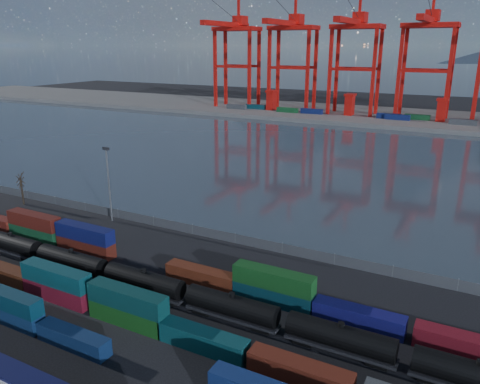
% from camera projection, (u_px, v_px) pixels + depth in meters
% --- Properties ---
extents(ground, '(700.00, 700.00, 0.00)m').
position_uv_depth(ground, '(144.00, 311.00, 68.24)').
color(ground, black).
rests_on(ground, ground).
extents(harbor_water, '(700.00, 700.00, 0.00)m').
position_uv_depth(harbor_water, '(345.00, 161.00, 156.71)').
color(harbor_water, '#313D48').
rests_on(harbor_water, ground).
extents(far_quay, '(700.00, 70.00, 2.00)m').
position_uv_depth(far_quay, '(401.00, 118.00, 244.88)').
color(far_quay, '#514F4C').
rests_on(far_quay, ground).
extents(container_row_south, '(138.99, 2.25, 4.79)m').
position_uv_depth(container_row_south, '(132.00, 356.00, 55.22)').
color(container_row_south, '#424547').
rests_on(container_row_south, ground).
extents(container_row_mid, '(141.93, 2.53, 5.38)m').
position_uv_depth(container_row_mid, '(216.00, 340.00, 58.40)').
color(container_row_mid, '#3F4144').
rests_on(container_row_mid, ground).
extents(container_row_north, '(142.40, 2.56, 5.45)m').
position_uv_depth(container_row_north, '(113.00, 249.00, 83.90)').
color(container_row_north, navy).
rests_on(container_row_north, ground).
extents(tanker_string, '(107.23, 3.06, 4.38)m').
position_uv_depth(tanker_string, '(144.00, 282.00, 72.29)').
color(tanker_string, black).
rests_on(tanker_string, ground).
extents(waterfront_fence, '(160.12, 0.12, 2.20)m').
position_uv_depth(waterfront_fence, '(235.00, 238.00, 91.54)').
color(waterfront_fence, '#595B5E').
rests_on(waterfront_fence, ground).
extents(bare_tree, '(2.10, 2.07, 8.17)m').
position_uv_depth(bare_tree, '(22.00, 188.00, 113.21)').
color(bare_tree, black).
rests_on(bare_tree, ground).
extents(yard_light_mast, '(1.60, 0.40, 16.60)m').
position_uv_depth(yard_light_mast, '(109.00, 180.00, 100.80)').
color(yard_light_mast, slate).
rests_on(yard_light_mast, ground).
extents(gantry_cranes, '(200.74, 49.42, 66.93)m').
position_uv_depth(gantry_cranes, '(391.00, 37.00, 230.55)').
color(gantry_cranes, red).
rests_on(gantry_cranes, ground).
extents(quay_containers, '(172.58, 10.99, 2.60)m').
position_uv_depth(quay_containers, '(374.00, 115.00, 236.87)').
color(quay_containers, navy).
rests_on(quay_containers, far_quay).
extents(straddle_carriers, '(140.00, 7.00, 11.10)m').
position_uv_depth(straddle_carriers, '(394.00, 106.00, 235.53)').
color(straddle_carriers, red).
rests_on(straddle_carriers, far_quay).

